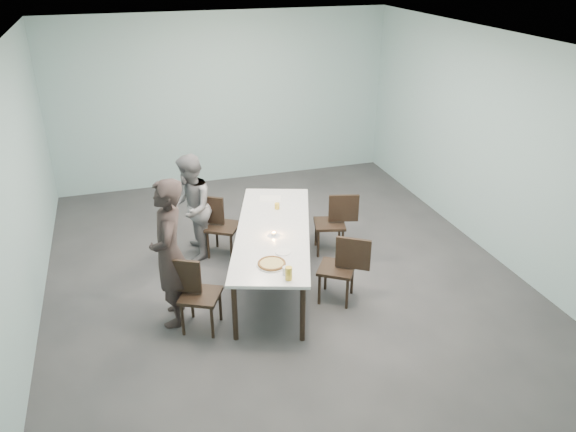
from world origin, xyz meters
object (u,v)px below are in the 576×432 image
object	(u,v)px
pizza	(272,264)
amber_tumbler	(277,206)
chair_near_right	(343,264)
diner_near	(169,253)
chair_far_left	(217,222)
side_plate	(283,252)
diner_far	(191,208)
table	(273,234)
beer_glass	(289,273)
chair_far_right	(335,219)
water_tumbler	(286,271)
chair_near_left	(193,290)
tealight	(274,234)

from	to	relation	value
pizza	amber_tumbler	world-z (taller)	amber_tumbler
chair_near_right	diner_near	xyz separation A→B (m)	(-2.02, 0.21, 0.38)
chair_far_left	side_plate	size ratio (longest dim) A/B	4.83
diner_far	amber_tumbler	xyz separation A→B (m)	(1.11, -0.37, 0.04)
table	beer_glass	bearing A→B (deg)	-97.64
table	chair_far_right	world-z (taller)	chair_far_right
beer_glass	amber_tumbler	world-z (taller)	beer_glass
table	diner_far	xyz separation A→B (m)	(-0.89, 0.95, 0.05)
water_tumbler	amber_tumbler	xyz separation A→B (m)	(0.37, 1.64, -0.01)
diner_near	side_plate	xyz separation A→B (m)	(1.28, -0.14, -0.12)
table	water_tumbler	size ratio (longest dim) A/B	30.57
chair_near_right	pizza	xyz separation A→B (m)	(-0.94, -0.16, 0.27)
chair_near_left	chair_near_right	size ratio (longest dim) A/B	1.00
pizza	side_plate	bearing A→B (deg)	49.62
diner_far	beer_glass	distance (m)	2.24
chair_far_right	pizza	size ratio (longest dim) A/B	2.56
diner_near	water_tumbler	distance (m)	1.32
chair_near_left	pizza	distance (m)	0.93
table	chair_far_left	world-z (taller)	chair_far_left
chair_near_left	beer_glass	distance (m)	1.13
side_plate	beer_glass	distance (m)	0.59
table	chair_near_right	size ratio (longest dim) A/B	3.16
pizza	beer_glass	distance (m)	0.36
chair_near_right	diner_near	world-z (taller)	diner_near
chair_near_left	amber_tumbler	bearing A→B (deg)	69.32
chair_far_right	pizza	xyz separation A→B (m)	(-1.30, -1.34, 0.27)
diner_near	side_plate	bearing A→B (deg)	93.15
diner_near	tealight	distance (m)	1.33
chair_far_right	water_tumbler	bearing A→B (deg)	67.01
diner_near	chair_near_right	bearing A→B (deg)	93.28
pizza	side_plate	xyz separation A→B (m)	(0.20, 0.24, -0.01)
table	diner_far	bearing A→B (deg)	133.42
chair_far_left	chair_near_left	bearing A→B (deg)	-78.51
diner_far	beer_glass	bearing A→B (deg)	29.53
chair_near_right	chair_far_left	bearing A→B (deg)	-19.09
chair_near_right	amber_tumbler	world-z (taller)	chair_near_right
diner_far	table	bearing A→B (deg)	53.73
chair_far_right	tealight	size ratio (longest dim) A/B	15.54
water_tumbler	chair_near_right	bearing A→B (deg)	25.08
table	chair_near_right	world-z (taller)	chair_near_right
table	side_plate	world-z (taller)	side_plate
chair_far_right	amber_tumbler	world-z (taller)	chair_far_right
beer_glass	water_tumbler	world-z (taller)	beer_glass
chair_far_left	pizza	bearing A→B (deg)	-49.22
table	side_plate	distance (m)	0.60
side_plate	water_tumbler	distance (m)	0.48
pizza	amber_tumbler	bearing A→B (deg)	71.53
chair_far_left	amber_tumbler	size ratio (longest dim) A/B	10.88
pizza	tealight	world-z (taller)	tealight
diner_far	chair_far_left	bearing A→B (deg)	97.24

